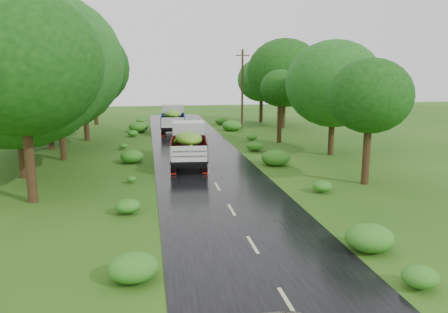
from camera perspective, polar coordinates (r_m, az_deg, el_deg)
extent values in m
plane|color=#1D480F|center=(16.10, 3.77, -11.47)|extent=(120.00, 120.00, 0.00)
cube|color=black|center=(20.68, 0.46, -6.13)|extent=(6.50, 80.00, 0.02)
cube|color=#BFB78C|center=(12.64, 8.30, -18.28)|extent=(0.12, 1.60, 0.00)
cube|color=#BFB78C|center=(16.09, 3.77, -11.40)|extent=(0.12, 1.60, 0.00)
cube|color=#BFB78C|center=(19.75, 0.99, -6.96)|extent=(0.12, 1.60, 0.00)
cube|color=#BFB78C|center=(23.51, -0.87, -3.92)|extent=(0.12, 1.60, 0.00)
cube|color=#BFB78C|center=(27.35, -2.21, -1.72)|extent=(0.12, 1.60, 0.00)
cube|color=#BFB78C|center=(31.23, -3.21, -0.06)|extent=(0.12, 1.60, 0.00)
cube|color=#BFB78C|center=(35.13, -3.99, 1.23)|extent=(0.12, 1.60, 0.00)
cube|color=#BFB78C|center=(39.05, -4.62, 2.26)|extent=(0.12, 1.60, 0.00)
cube|color=#BFB78C|center=(42.99, -5.13, 3.10)|extent=(0.12, 1.60, 0.00)
cube|color=#BFB78C|center=(46.94, -5.55, 3.80)|extent=(0.12, 1.60, 0.00)
cube|color=#BFB78C|center=(50.89, -5.91, 4.39)|extent=(0.12, 1.60, 0.00)
cube|color=#BFB78C|center=(54.86, -6.22, 4.90)|extent=(0.12, 1.60, 0.00)
cube|color=black|center=(28.47, -4.59, 0.04)|extent=(2.19, 5.62, 0.27)
cylinder|color=black|center=(30.47, -6.38, 0.49)|extent=(0.36, 1.00, 0.97)
cylinder|color=black|center=(30.47, -2.82, 0.54)|extent=(0.36, 1.00, 0.97)
cylinder|color=black|center=(27.29, -6.57, -0.81)|extent=(0.36, 1.00, 0.97)
cylinder|color=black|center=(27.29, -2.59, -0.75)|extent=(0.36, 1.00, 0.97)
cylinder|color=black|center=(26.32, -6.63, -1.28)|extent=(0.36, 1.00, 0.97)
cylinder|color=black|center=(26.32, -2.51, -1.21)|extent=(0.36, 1.00, 0.97)
cube|color=maroon|center=(26.04, -6.64, -1.90)|extent=(0.33, 0.07, 0.44)
cube|color=maroon|center=(26.04, -2.48, -1.83)|extent=(0.33, 0.07, 0.44)
cube|color=silver|center=(30.44, -4.64, 2.82)|extent=(2.32, 2.04, 1.85)
cube|color=black|center=(27.42, -4.59, 0.05)|extent=(2.62, 4.38, 0.16)
cube|color=#44110C|center=(27.34, -6.88, 1.13)|extent=(0.47, 4.18, 0.93)
cube|color=#44110C|center=(27.34, -2.34, 1.20)|extent=(0.47, 4.18, 0.93)
cube|color=#44110C|center=(29.34, -4.62, 1.88)|extent=(2.24, 0.29, 0.93)
cube|color=silver|center=(25.30, -4.60, 0.33)|extent=(2.24, 0.29, 0.93)
ellipsoid|color=#3B901A|center=(27.22, -4.63, 2.37)|extent=(2.20, 3.68, 0.97)
cube|color=black|center=(43.23, -6.65, 3.93)|extent=(2.05, 5.56, 0.27)
cylinder|color=black|center=(45.24, -7.82, 4.05)|extent=(0.34, 0.99, 0.97)
cylinder|color=black|center=(45.22, -5.43, 4.10)|extent=(0.34, 0.99, 0.97)
cylinder|color=black|center=(42.04, -7.95, 3.48)|extent=(0.34, 0.99, 0.97)
cylinder|color=black|center=(42.02, -5.38, 3.54)|extent=(0.34, 0.99, 0.97)
cylinder|color=black|center=(41.06, -7.99, 3.29)|extent=(0.34, 0.99, 0.97)
cylinder|color=black|center=(41.04, -5.36, 3.35)|extent=(0.34, 0.99, 0.97)
cube|color=maroon|center=(40.77, -8.00, 2.93)|extent=(0.33, 0.06, 0.44)
cube|color=maroon|center=(40.74, -5.35, 2.99)|extent=(0.33, 0.06, 0.44)
cube|color=silver|center=(45.28, -6.66, 5.62)|extent=(2.26, 1.99, 1.84)
cube|color=black|center=(42.19, -6.67, 4.04)|extent=(2.52, 4.31, 0.16)
cube|color=navy|center=(42.16, -8.16, 4.73)|extent=(0.37, 4.16, 0.92)
cube|color=navy|center=(42.13, -5.22, 4.79)|extent=(0.37, 4.16, 0.92)
cube|color=navy|center=(44.16, -6.66, 5.07)|extent=(2.23, 0.23, 0.92)
cube|color=silver|center=(40.10, -6.72, 4.42)|extent=(2.23, 0.23, 0.92)
ellipsoid|color=#3B901A|center=(42.07, -6.71, 5.55)|extent=(2.11, 3.62, 0.97)
cylinder|color=#382616|center=(45.66, 2.40, 8.73)|extent=(0.26, 0.26, 8.13)
cube|color=#382616|center=(45.63, 2.44, 13.06)|extent=(1.41, 0.37, 0.10)
cylinder|color=black|center=(22.10, -24.39, 3.77)|extent=(0.46, 0.46, 7.39)
ellipsoid|color=#0C3B0B|center=(21.95, -25.01, 11.05)|extent=(3.83, 3.83, 3.45)
cylinder|color=black|center=(27.35, -25.25, 5.05)|extent=(0.46, 0.46, 7.44)
ellipsoid|color=#0C3B0B|center=(27.23, -25.76, 10.96)|extent=(4.61, 4.61, 4.15)
cylinder|color=black|center=(31.80, -20.57, 5.19)|extent=(0.43, 0.43, 6.35)
ellipsoid|color=#0C3B0B|center=(31.66, -20.88, 9.53)|extent=(3.27, 3.27, 2.94)
cylinder|color=black|center=(36.32, -22.03, 6.69)|extent=(0.46, 0.46, 7.50)
ellipsoid|color=#0C3B0B|center=(36.23, -22.37, 11.18)|extent=(4.85, 4.85, 4.37)
cylinder|color=black|center=(39.89, -17.73, 7.06)|extent=(0.45, 0.45, 7.12)
ellipsoid|color=#0C3B0B|center=(39.79, -17.97, 10.94)|extent=(3.97, 3.97, 3.57)
cylinder|color=black|center=(47.11, -19.02, 8.29)|extent=(0.48, 0.48, 8.26)
ellipsoid|color=#0C3B0B|center=(47.07, -19.27, 12.10)|extent=(3.98, 3.98, 3.58)
cylinder|color=black|center=(51.00, -16.57, 8.69)|extent=(0.48, 0.48, 8.36)
ellipsoid|color=#0C3B0B|center=(50.97, -16.78, 12.25)|extent=(3.47, 3.47, 3.12)
cylinder|color=black|center=(24.77, 18.25, 2.72)|extent=(0.41, 0.41, 5.48)
ellipsoid|color=#175014|center=(24.56, 18.56, 7.53)|extent=(2.98, 2.98, 2.68)
cylinder|color=black|center=(32.59, 13.96, 5.29)|extent=(0.42, 0.42, 5.87)
ellipsoid|color=#175014|center=(32.44, 14.15, 9.20)|extent=(3.71, 3.71, 3.34)
cylinder|color=black|center=(37.37, 7.29, 5.83)|extent=(0.41, 0.41, 5.27)
ellipsoid|color=#175014|center=(37.22, 7.37, 8.90)|extent=(2.60, 2.60, 2.34)
cylinder|color=black|center=(46.78, 7.82, 7.72)|extent=(0.44, 0.44, 6.53)
ellipsoid|color=#175014|center=(46.68, 7.91, 10.76)|extent=(3.98, 3.98, 3.58)
cylinder|color=black|center=(51.42, 4.88, 7.59)|extent=(0.41, 0.41, 5.58)
ellipsoid|color=#175014|center=(51.32, 4.93, 9.95)|extent=(3.34, 3.34, 3.01)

